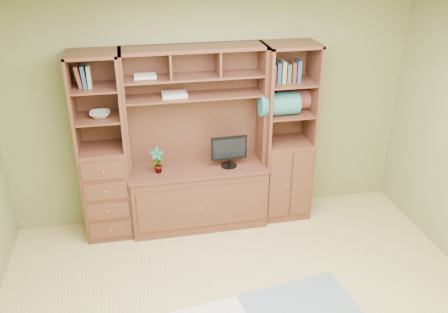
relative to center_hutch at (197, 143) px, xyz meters
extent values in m
cube|color=white|center=(0.20, -1.73, 1.58)|extent=(4.60, 4.10, 0.04)
cube|color=olive|center=(0.20, 0.27, 0.28)|extent=(4.50, 0.04, 2.60)
cube|color=#542B1D|center=(0.00, 0.00, 0.00)|extent=(1.54, 0.53, 2.05)
cube|color=#542B1D|center=(-1.00, 0.04, 0.00)|extent=(0.50, 0.45, 2.05)
cube|color=#542B1D|center=(1.02, 0.04, 0.00)|extent=(0.55, 0.45, 2.05)
cube|color=black|center=(0.34, -0.03, -0.05)|extent=(0.40, 0.19, 0.49)
imported|color=#B2473C|center=(-0.44, -0.03, -0.15)|extent=(0.15, 0.10, 0.28)
cube|color=beige|center=(-0.21, 0.09, 0.54)|extent=(0.26, 0.19, 0.04)
imported|color=beige|center=(-0.98, 0.04, 0.39)|extent=(0.21, 0.21, 0.05)
cube|color=#296C6C|center=(0.90, -0.01, 0.39)|extent=(0.43, 0.25, 0.25)
cube|color=brown|center=(1.11, 0.12, 0.38)|extent=(0.40, 0.22, 0.22)
camera|label=1|loc=(-0.65, -4.63, 2.09)|focal=38.00mm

